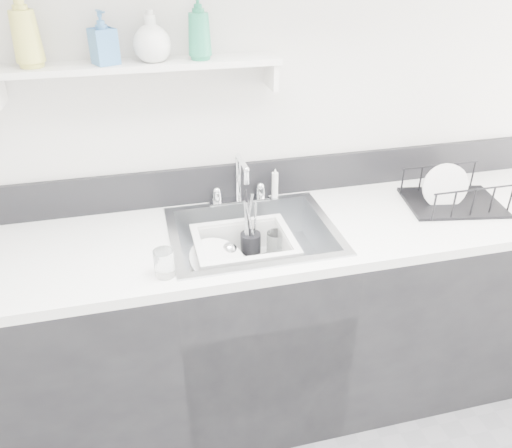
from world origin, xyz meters
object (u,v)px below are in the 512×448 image
object	(u,v)px
sink	(253,251)
wash_tub	(244,254)
dish_rack	(455,189)
counter_run	(253,323)

from	to	relation	value
sink	wash_tub	world-z (taller)	sink
dish_rack	sink	bearing A→B (deg)	-168.26
counter_run	sink	distance (m)	0.37
counter_run	wash_tub	distance (m)	0.37
wash_tub	counter_run	bearing A→B (deg)	15.10
sink	counter_run	bearing A→B (deg)	0.00
wash_tub	dish_rack	xyz separation A→B (m)	(0.92, 0.03, 0.16)
counter_run	dish_rack	distance (m)	1.03
counter_run	sink	size ratio (longest dim) A/B	5.00
sink	wash_tub	distance (m)	0.04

